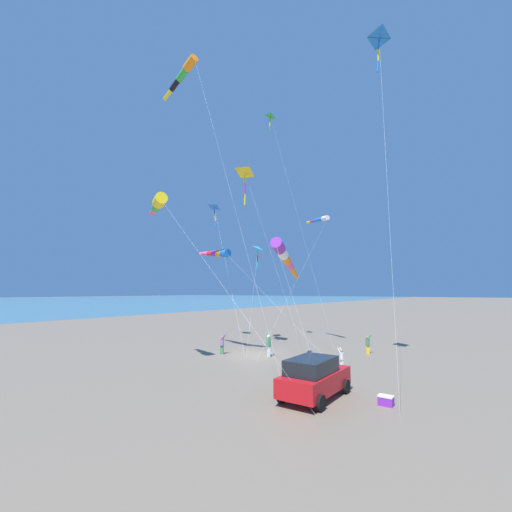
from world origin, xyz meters
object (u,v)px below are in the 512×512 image
kite_windsock_black_fish_shape (320,220)px  kite_delta_magenta_far_left (271,118)px  person_child_grey_jacket (368,343)px  kite_delta_teal_far_right (245,173)px  kite_windsock_orange_high_right (158,203)px  person_child_green_jacket (342,357)px  person_bystander_far (222,343)px  kite_delta_yellow_midlevel (379,38)px  kite_windsock_checkered_midright (217,253)px  kite_delta_small_distant (215,207)px  person_adult_flyer (269,344)px  kite_windsock_blue_topmost (285,257)px  cooler_box (386,400)px  kite_delta_striped_overhead (258,248)px  parked_car (314,377)px  kite_windsock_red_high_left (183,74)px

kite_windsock_black_fish_shape → kite_delta_magenta_far_left: bearing=-127.4°
person_child_grey_jacket → kite_delta_teal_far_right: kite_delta_teal_far_right is taller
kite_windsock_orange_high_right → person_child_green_jacket: bearing=35.7°
kite_delta_magenta_far_left → person_bystander_far: bearing=-102.4°
kite_delta_yellow_midlevel → kite_windsock_checkered_midright: (-13.76, -0.77, -13.67)m
kite_delta_small_distant → kite_windsock_orange_high_right: bearing=-65.4°
person_adult_flyer → kite_windsock_blue_topmost: kite_windsock_blue_topmost is taller
person_child_grey_jacket → kite_windsock_checkered_midright: (-10.56, -6.13, 7.28)m
kite_delta_yellow_midlevel → kite_delta_small_distant: bearing=170.2°
kite_windsock_black_fish_shape → kite_delta_teal_far_right: kite_delta_teal_far_right is taller
person_child_green_jacket → kite_delta_magenta_far_left: 22.79m
person_adult_flyer → kite_windsock_checkered_midright: bearing=-173.3°
person_adult_flyer → kite_delta_magenta_far_left: 21.04m
person_bystander_far → kite_windsock_orange_high_right: 11.69m
cooler_box → kite_delta_magenta_far_left: (-12.39, 9.96, 21.27)m
person_adult_flyer → cooler_box: bearing=-30.5°
kite_delta_magenta_far_left → person_child_green_jacket: bearing=-28.4°
kite_delta_magenta_far_left → kite_windsock_orange_high_right: kite_delta_magenta_far_left is taller
kite_delta_yellow_midlevel → kite_delta_striped_overhead: kite_delta_yellow_midlevel is taller
cooler_box → kite_delta_yellow_midlevel: (-1.16, 6.13, 21.56)m
parked_car → kite_delta_teal_far_right: size_ratio=0.28×
person_adult_flyer → person_child_green_jacket: 5.94m
kite_windsock_red_high_left → kite_delta_magenta_far_left: bearing=90.5°
kite_delta_small_distant → kite_delta_striped_overhead: bearing=32.7°
person_child_grey_jacket → kite_delta_magenta_far_left: kite_delta_magenta_far_left is taller
kite_windsock_blue_topmost → kite_windsock_checkered_midright: bearing=163.7°
kite_delta_small_distant → person_adult_flyer: bearing=-20.3°
person_bystander_far → kite_delta_yellow_midlevel: bearing=7.0°
person_child_green_jacket → kite_windsock_red_high_left: bearing=-141.0°
cooler_box → kite_windsock_checkered_midright: 17.71m
cooler_box → person_child_grey_jacket: 12.31m
person_child_green_jacket → kite_windsock_blue_topmost: (-2.67, -2.50, 6.41)m
parked_car → kite_windsock_orange_high_right: kite_windsock_orange_high_right is taller
parked_car → kite_windsock_checkered_midright: (-12.00, 6.31, 7.16)m
person_bystander_far → kite_windsock_orange_high_right: kite_windsock_orange_high_right is taller
kite_windsock_black_fish_shape → kite_delta_teal_far_right: 8.71m
kite_delta_yellow_midlevel → kite_windsock_orange_high_right: size_ratio=1.58×
kite_windsock_black_fish_shape → kite_delta_teal_far_right: (-3.56, -7.21, 3.34)m
person_child_grey_jacket → kite_delta_teal_far_right: 17.39m
person_child_green_jacket → kite_delta_teal_far_right: (-8.78, 1.20, 14.47)m
person_adult_flyer → person_child_green_jacket: person_adult_flyer is taller
person_child_green_jacket → kite_delta_yellow_midlevel: 21.29m
cooler_box → person_bystander_far: bearing=161.3°
parked_car → person_child_grey_jacket: 12.52m
cooler_box → kite_windsock_orange_high_right: size_ratio=0.04×
kite_windsock_checkered_midright → kite_delta_striped_overhead: kite_delta_striped_overhead is taller
kite_delta_yellow_midlevel → kite_delta_striped_overhead: (-13.95, 5.50, -12.57)m
kite_windsock_checkered_midright → kite_windsock_black_fish_shape: (5.55, 8.54, 3.73)m
kite_windsock_blue_topmost → kite_windsock_black_fish_shape: bearing=103.2°
person_bystander_far → kite_windsock_orange_high_right: bearing=-93.8°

